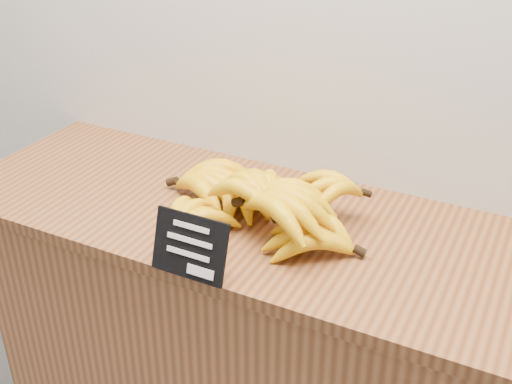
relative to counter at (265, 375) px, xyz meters
The scene contains 4 objects.
counter is the anchor object (origin of this frame).
counter_top 0.47m from the counter, ahead, with size 1.52×0.54×0.03m, color brown.
chalkboard_sign 0.60m from the counter, 98.70° to the right, with size 0.16×0.01×0.13m, color black.
banana_pile 0.54m from the counter, 99.41° to the right, with size 0.53×0.38×0.13m.
Camera 1 is at (0.34, 1.64, 1.67)m, focal length 45.00 mm.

